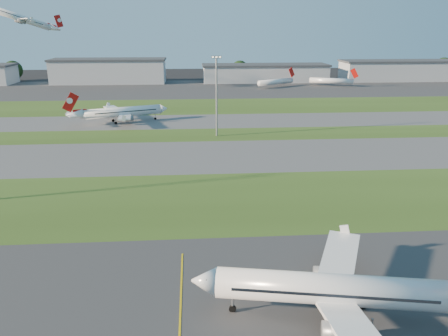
{
  "coord_description": "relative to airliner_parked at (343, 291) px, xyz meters",
  "views": [
    {
      "loc": [
        7.09,
        -32.12,
        34.53
      ],
      "look_at": [
        13.29,
        52.28,
        7.0
      ],
      "focal_mm": 35.0,
      "sensor_mm": 36.0,
      "label": 1
    }
  ],
  "objects": [
    {
      "name": "tree_mid_west",
      "position": [
        -44.76,
        253.77,
        1.75
      ],
      "size": [
        9.9,
        9.9,
        10.8
      ],
      "color": "black",
      "rests_on": "ground"
    },
    {
      "name": "light_mast_centre",
      "position": [
        -9.76,
        95.77,
        10.72
      ],
      "size": [
        3.2,
        0.7,
        25.8
      ],
      "color": "gray",
      "rests_on": "ground"
    },
    {
      "name": "airliner_departing",
      "position": [
        -104.46,
        201.6,
        34.18
      ],
      "size": [
        31.59,
        27.05,
        10.79
      ],
      "rotation": [
        0.0,
        0.0,
        0.48
      ],
      "color": "white"
    },
    {
      "name": "mini_jet_far",
      "position": [
        66.93,
        217.24,
        -0.81
      ],
      "size": [
        27.35,
        12.21,
        9.48
      ],
      "rotation": [
        0.0,
        0.0,
        -0.36
      ],
      "color": "white",
      "rests_on": "ground"
    },
    {
      "name": "airliner_parked",
      "position": [
        0.0,
        0.0,
        0.0
      ],
      "size": [
        37.03,
        31.13,
        11.65
      ],
      "rotation": [
        0.0,
        0.0,
        -0.19
      ],
      "color": "white",
      "rests_on": "ground"
    },
    {
      "name": "hangar_far_east",
      "position": [
        130.24,
        242.77,
        2.55
      ],
      "size": [
        96.9,
        23.0,
        13.2
      ],
      "color": "#A4A7AB",
      "rests_on": "ground"
    },
    {
      "name": "hangar_west",
      "position": [
        -69.76,
        242.77,
        3.55
      ],
      "size": [
        71.4,
        23.0,
        15.2
      ],
      "color": "#A4A7AB",
      "rests_on": "ground"
    },
    {
      "name": "grass_strip_a",
      "position": [
        -24.76,
        39.77,
        -4.08
      ],
      "size": [
        300.0,
        34.0,
        0.01
      ],
      "primitive_type": "cube",
      "color": "#304717",
      "rests_on": "ground"
    },
    {
      "name": "mini_jet_near",
      "position": [
        32.22,
        214.55,
        -0.81
      ],
      "size": [
        25.07,
        16.8,
        9.48
      ],
      "rotation": [
        0.0,
        0.0,
        0.57
      ],
      "color": "white",
      "rests_on": "ground"
    },
    {
      "name": "tree_far_east",
      "position": [
        160.24,
        258.77,
        3.37
      ],
      "size": [
        12.65,
        12.65,
        13.8
      ],
      "color": "black",
      "rests_on": "ground"
    },
    {
      "name": "tree_east",
      "position": [
        90.24,
        254.77,
        2.07
      ],
      "size": [
        10.45,
        10.45,
        11.4
      ],
      "color": "black",
      "rests_on": "ground"
    },
    {
      "name": "taxiway_a",
      "position": [
        -24.76,
        72.77,
        -4.08
      ],
      "size": [
        300.0,
        32.0,
        0.01
      ],
      "primitive_type": "cube",
      "color": "#515154",
      "rests_on": "ground"
    },
    {
      "name": "airliner_taxiing",
      "position": [
        -44.04,
        119.81,
        -0.19
      ],
      "size": [
        34.05,
        28.82,
        11.12
      ],
      "rotation": [
        0.0,
        0.0,
        3.5
      ],
      "color": "white",
      "rests_on": "ground"
    },
    {
      "name": "tree_west",
      "position": [
        -134.76,
        257.77,
        3.05
      ],
      "size": [
        12.1,
        12.1,
        13.2
      ],
      "color": "black",
      "rests_on": "ground"
    },
    {
      "name": "tree_mid_east",
      "position": [
        15.24,
        256.77,
        2.72
      ],
      "size": [
        11.55,
        11.55,
        12.6
      ],
      "color": "black",
      "rests_on": "ground"
    },
    {
      "name": "apron_far",
      "position": [
        -24.76,
        212.77,
        -4.08
      ],
      "size": [
        400.0,
        80.0,
        0.01
      ],
      "primitive_type": "cube",
      "color": "#333335",
      "rests_on": "ground"
    },
    {
      "name": "grass_strip_b",
      "position": [
        -24.76,
        97.77,
        -4.08
      ],
      "size": [
        300.0,
        18.0,
        0.01
      ],
      "primitive_type": "cube",
      "color": "#304717",
      "rests_on": "ground"
    },
    {
      "name": "hangar_east",
      "position": [
        30.24,
        242.77,
        1.55
      ],
      "size": [
        81.6,
        23.0,
        11.2
      ],
      "color": "#A4A7AB",
      "rests_on": "ground"
    },
    {
      "name": "grass_strip_c",
      "position": [
        -24.76,
        152.77,
        -4.08
      ],
      "size": [
        300.0,
        40.0,
        0.01
      ],
      "primitive_type": "cube",
      "color": "#304717",
      "rests_on": "ground"
    },
    {
      "name": "taxiway_b",
      "position": [
        -24.76,
        119.77,
        -4.08
      ],
      "size": [
        300.0,
        26.0,
        0.01
      ],
      "primitive_type": "cube",
      "color": "#515154",
      "rests_on": "ground"
    }
  ]
}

